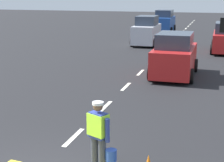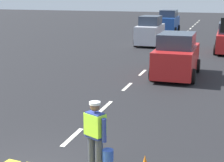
# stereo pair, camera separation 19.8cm
# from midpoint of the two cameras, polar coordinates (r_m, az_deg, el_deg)

# --- Properties ---
(ground_plane) EXTENTS (96.00, 96.00, 0.00)m
(ground_plane) POSITION_cam_midpoint_polar(r_m,az_deg,el_deg) (27.96, 9.19, 5.17)
(ground_plane) COLOR black
(lane_center_line) EXTENTS (0.14, 46.40, 0.01)m
(lane_center_line) POSITION_cam_midpoint_polar(r_m,az_deg,el_deg) (32.08, 10.31, 6.22)
(lane_center_line) COLOR silver
(lane_center_line) RESTS_ON ground
(road_worker) EXTENTS (0.75, 0.45, 1.67)m
(road_worker) POSITION_cam_midpoint_polar(r_m,az_deg,el_deg) (8.43, -1.79, -8.08)
(road_worker) COLOR #383D4C
(road_worker) RESTS_ON ground
(car_outgoing_ahead) EXTENTS (2.08, 4.09, 2.13)m
(car_outgoing_ahead) POSITION_cam_midpoint_polar(r_m,az_deg,el_deg) (18.18, 10.26, 3.76)
(car_outgoing_ahead) COLOR red
(car_outgoing_ahead) RESTS_ON ground
(car_oncoming_third) EXTENTS (1.99, 4.14, 2.25)m
(car_oncoming_third) POSITION_cam_midpoint_polar(r_m,az_deg,el_deg) (38.03, 8.87, 9.00)
(car_oncoming_third) COLOR #1E4799
(car_oncoming_third) RESTS_ON ground
(car_oncoming_second) EXTENTS (1.90, 3.88, 2.23)m
(car_oncoming_second) POSITION_cam_midpoint_polar(r_m,az_deg,el_deg) (28.83, 6.11, 7.60)
(car_oncoming_second) COLOR silver
(car_oncoming_second) RESTS_ON ground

